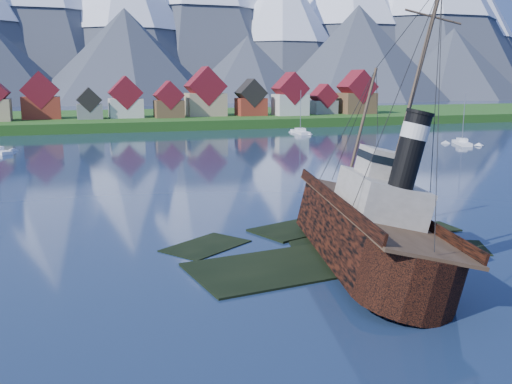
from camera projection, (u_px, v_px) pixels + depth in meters
name	position (u px, v px, depth m)	size (l,w,h in m)	color
ground	(318.00, 255.00, 51.73)	(1400.00, 1400.00, 0.00)	#192946
shoal	(326.00, 251.00, 54.35)	(31.71, 21.24, 1.14)	black
shore_bank	(128.00, 123.00, 210.21)	(600.00, 80.00, 3.20)	#1D4313
seawall	(140.00, 132.00, 174.78)	(600.00, 2.50, 2.00)	#3F3D38
town	(27.00, 101.00, 181.73)	(250.96, 16.69, 17.30)	maroon
tugboat_wreck	(350.00, 223.00, 50.95)	(7.28, 31.38, 24.87)	black
sailboat_d	(462.00, 144.00, 139.72)	(5.90, 9.87, 13.20)	white
sailboat_e	(300.00, 133.00, 168.81)	(3.91, 11.64, 13.25)	white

